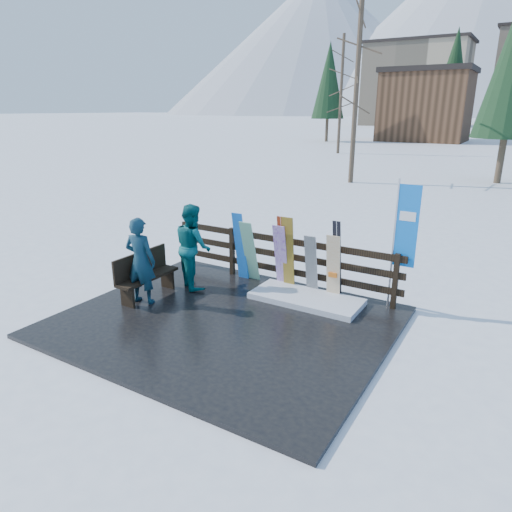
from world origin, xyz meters
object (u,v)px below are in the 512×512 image
Objects in this scene: snowboard_1 at (250,252)px; person_front at (141,261)px; bench at (145,273)px; rental_flag at (404,231)px; snowboard_3 at (281,257)px; snowboard_4 at (311,265)px; person_back at (193,246)px; snowboard_5 at (333,268)px; snowboard_0 at (240,246)px; snowboard_2 at (288,254)px.

person_front reaches higher than snowboard_1.
rental_flag is at bearing 24.31° from bench.
snowboard_3 is 0.73m from snowboard_4.
snowboard_5 is at bearing -130.06° from person_back.
snowboard_5 is at bearing -158.02° from person_front.
snowboard_0 is at bearing 57.57° from bench.
bench is at bearing -122.43° from snowboard_0.
rental_flag is (4.76, 2.15, 1.09)m from bench.
snowboard_4 is 2.63m from person_back.
snowboard_3 is at bearing -180.00° from snowboard_5.
snowboard_5 is at bearing -168.07° from rental_flag.
snowboard_5 is (2.03, 0.00, -0.02)m from snowboard_1.
snowboard_1 is 1.10× the size of snowboard_4.
bench is 0.58× the size of rental_flag.
snowboard_2 is at bearing -173.38° from rental_flag.
snowboard_2 is at bearing -0.00° from snowboard_3.
rental_flag reaches higher than snowboard_3.
snowboard_2 is 1.18× the size of snowboard_5.
snowboard_0 is at bearing 180.00° from snowboard_4.
snowboard_3 is 1.96m from person_back.
person_front reaches higher than snowboard_3.
snowboard_5 is at bearing 0.00° from snowboard_1.
snowboard_1 is 0.81m from snowboard_3.
person_back is at bearing -126.92° from snowboard_0.
person_front reaches higher than snowboard_4.
snowboard_5 is (0.50, 0.00, 0.04)m from snowboard_4.
rental_flag is at bearing -131.50° from person_back.
person_back is at bearing -163.24° from snowboard_5.
rental_flag reaches higher than snowboard_4.
person_front is at bearing -152.24° from rental_flag.
snowboard_2 reaches higher than snowboard_5.
rental_flag reaches higher than snowboard_5.
snowboard_3 reaches higher than snowboard_5.
person_back is (-0.67, -0.89, 0.13)m from snowboard_0.
person_front is at bearing -115.42° from snowboard_0.
bench is at bearing -151.64° from snowboard_5.
snowboard_2 is at bearing -0.00° from snowboard_0.
snowboard_2 is 2.11m from person_back.
rental_flag is at bearing 4.33° from snowboard_0.
snowboard_5 is 0.75× the size of person_back.
snowboard_5 is 0.79× the size of person_front.
snowboard_0 is at bearing -126.39° from person_front.
rental_flag is (3.31, 0.27, 0.88)m from snowboard_1.
snowboard_0 is 1.21× the size of snowboard_4.
rental_flag is 1.44× the size of person_front.
snowboard_5 is 1.59m from rental_flag.
rental_flag is at bearing 11.93° from snowboard_5.
person_front is (-2.81, -2.15, 0.23)m from snowboard_4.
snowboard_0 is 3.67m from rental_flag.
snowboard_1 is 2.03m from snowboard_5.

